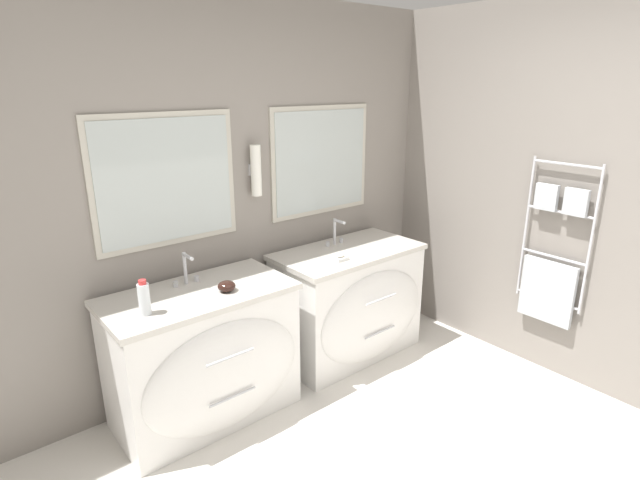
# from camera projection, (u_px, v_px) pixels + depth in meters

# --- Properties ---
(wall_back) EXTENTS (5.12, 0.15, 2.60)m
(wall_back) POSITION_uv_depth(u_px,v_px,m) (230.00, 197.00, 3.37)
(wall_back) COLOR gray
(wall_back) RESTS_ON ground_plane
(wall_right) EXTENTS (0.13, 4.07, 2.60)m
(wall_right) POSITION_uv_depth(u_px,v_px,m) (526.00, 191.00, 3.61)
(wall_right) COLOR gray
(wall_right) RESTS_ON ground_plane
(vanity_left) EXTENTS (1.13, 0.66, 0.85)m
(vanity_left) POSITION_uv_depth(u_px,v_px,m) (206.00, 356.00, 3.08)
(vanity_left) COLOR white
(vanity_left) RESTS_ON ground_plane
(vanity_right) EXTENTS (1.13, 0.66, 0.85)m
(vanity_right) POSITION_uv_depth(u_px,v_px,m) (351.00, 303.00, 3.83)
(vanity_right) COLOR white
(vanity_right) RESTS_ON ground_plane
(faucet_left) EXTENTS (0.17, 0.13, 0.21)m
(faucet_left) POSITION_uv_depth(u_px,v_px,m) (186.00, 269.00, 3.06)
(faucet_left) COLOR silver
(faucet_left) RESTS_ON vanity_left
(faucet_right) EXTENTS (0.17, 0.13, 0.21)m
(faucet_right) POSITION_uv_depth(u_px,v_px,m) (336.00, 232.00, 3.80)
(faucet_right) COLOR silver
(faucet_right) RESTS_ON vanity_right
(toiletry_bottle) EXTENTS (0.06, 0.06, 0.20)m
(toiletry_bottle) POSITION_uv_depth(u_px,v_px,m) (144.00, 298.00, 2.67)
(toiletry_bottle) COLOR silver
(toiletry_bottle) RESTS_ON vanity_left
(amenity_bowl) EXTENTS (0.11, 0.11, 0.06)m
(amenity_bowl) POSITION_uv_depth(u_px,v_px,m) (227.00, 286.00, 2.98)
(amenity_bowl) COLOR black
(amenity_bowl) RESTS_ON vanity_left
(soap_dish) EXTENTS (0.10, 0.07, 0.04)m
(soap_dish) POSITION_uv_depth(u_px,v_px,m) (341.00, 258.00, 3.50)
(soap_dish) COLOR white
(soap_dish) RESTS_ON vanity_right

